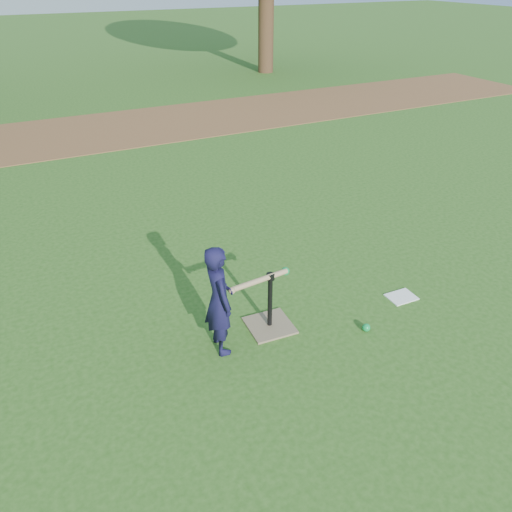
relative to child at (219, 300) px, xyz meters
name	(u,v)px	position (x,y,z in m)	size (l,w,h in m)	color
ground	(245,328)	(0.32, 0.15, -0.54)	(80.00, 80.00, 0.00)	#285116
dirt_strip	(94,132)	(0.32, 7.65, -0.53)	(24.00, 3.00, 0.01)	brown
child	(219,300)	(0.00, 0.00, 0.00)	(0.39, 0.26, 1.07)	black
wiffle_ball_ground	(366,328)	(1.36, -0.42, -0.50)	(0.08, 0.08, 0.08)	#0C8E3F
clipboard	(401,297)	(2.05, -0.13, -0.53)	(0.30, 0.23, 0.01)	white
batting_tee	(270,317)	(0.55, 0.07, -0.43)	(0.46, 0.46, 0.61)	#7F6B51
swing_action	(263,279)	(0.46, 0.05, 0.05)	(0.67, 0.16, 0.08)	tan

